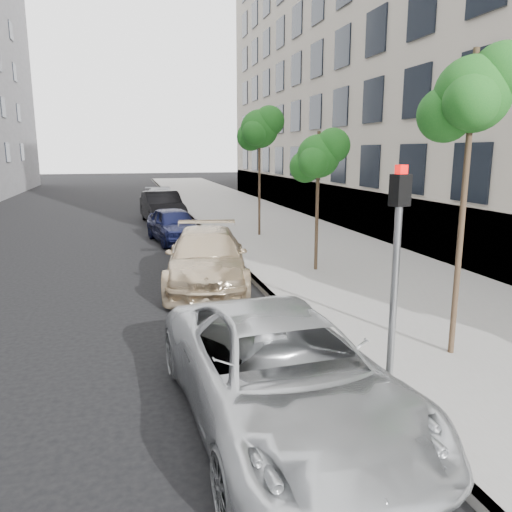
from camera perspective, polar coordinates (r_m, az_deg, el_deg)
name	(u,v)px	position (r m, az deg, el deg)	size (l,w,h in m)	color
ground	(310,430)	(7.03, 6.20, -19.11)	(160.00, 160.00, 0.00)	black
sidewalk	(236,210)	(30.52, -2.27, 5.26)	(6.40, 72.00, 0.14)	gray
curb	(185,212)	(30.01, -8.13, 5.03)	(0.15, 72.00, 0.14)	#9E9B93
tree_near	(474,95)	(8.99, 23.65, 16.47)	(1.58, 1.38, 5.13)	#38281C
tree_mid	(319,156)	(14.65, 7.24, 11.24)	(1.61, 1.41, 4.11)	#38281C
tree_far	(260,129)	(20.85, 0.47, 14.33)	(1.84, 1.64, 5.26)	#38281C
signal_pole	(396,258)	(7.01, 15.73, -0.23)	(0.28, 0.24, 3.30)	#939699
minivan	(282,374)	(6.74, 2.99, -13.29)	(2.48, 5.37, 1.49)	silver
suv	(207,258)	(13.60, -5.65, -0.25)	(2.13, 5.23, 1.52)	beige
sedan_blue	(174,225)	(20.34, -9.36, 3.52)	(1.64, 4.07, 1.39)	#101436
sedan_black	(162,207)	(25.89, -10.67, 5.49)	(1.69, 4.84, 1.60)	black
sedan_rear	(161,200)	(31.26, -10.81, 6.35)	(1.91, 4.71, 1.37)	#95979C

